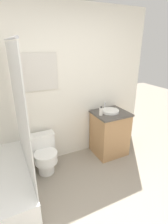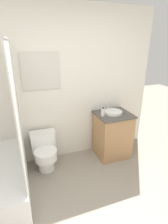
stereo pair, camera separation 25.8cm
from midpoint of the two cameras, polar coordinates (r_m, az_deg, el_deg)
name	(u,v)px [view 1 (the left image)]	position (r m, az deg, el deg)	size (l,w,h in m)	color
wall_back	(54,89)	(2.84, -12.38, 7.31)	(3.39, 0.07, 2.50)	silver
shower_area	(7,184)	(2.58, -26.65, -20.32)	(0.59, 1.33, 1.98)	white
toilet	(44,154)	(2.92, -15.41, -13.10)	(0.41, 0.49, 0.60)	white
vanity	(110,133)	(3.22, 6.07, -6.87)	(0.59, 0.54, 0.81)	#AD7F51
sink	(110,111)	(3.06, 6.16, 0.30)	(0.31, 0.34, 0.13)	white
soap_bottle	(101,111)	(2.89, 3.03, 0.12)	(0.06, 0.06, 0.15)	silver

